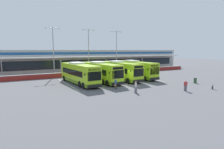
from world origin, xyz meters
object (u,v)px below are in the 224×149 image
at_px(coach_bus_right_centre, 134,70).
at_px(lamp_post_east, 117,49).
at_px(pedestrian_in_dark_coat, 186,85).
at_px(lamp_post_west, 53,49).
at_px(pedestrian_with_handbag, 116,84).
at_px(litter_bin, 195,81).
at_px(pedestrian_child, 213,86).
at_px(coach_bus_centre, 119,71).
at_px(lamp_post_centre, 89,49).
at_px(coach_bus_left_centre, 100,72).
at_px(coach_bus_leftmost, 79,74).
at_px(pedestrian_near_bin, 136,87).

bearing_deg(coach_bus_right_centre, lamp_post_east, 81.24).
height_order(pedestrian_in_dark_coat, lamp_post_west, lamp_post_west).
distance_m(pedestrian_with_handbag, litter_bin, 15.40).
bearing_deg(pedestrian_with_handbag, pedestrian_in_dark_coat, -37.27).
bearing_deg(pedestrian_child, lamp_post_west, 125.02).
height_order(pedestrian_child, lamp_post_west, lamp_post_west).
height_order(coach_bus_centre, lamp_post_centre, lamp_post_centre).
height_order(lamp_post_west, litter_bin, lamp_post_west).
bearing_deg(pedestrian_with_handbag, coach_bus_left_centre, 83.64).
relative_size(coach_bus_leftmost, coach_bus_left_centre, 1.00).
distance_m(coach_bus_leftmost, coach_bus_right_centre, 12.87).
relative_size(pedestrian_with_handbag, litter_bin, 1.74).
distance_m(lamp_post_west, lamp_post_centre, 8.27).
bearing_deg(lamp_post_centre, coach_bus_centre, -77.91).
bearing_deg(coach_bus_left_centre, litter_bin, -34.46).
distance_m(coach_bus_leftmost, pedestrian_with_handbag, 7.99).
xyz_separation_m(coach_bus_right_centre, pedestrian_near_bin, (-8.28, -11.85, -0.91)).
xyz_separation_m(coach_bus_left_centre, lamp_post_west, (-6.13, 11.42, 4.50)).
distance_m(coach_bus_left_centre, litter_bin, 17.48).
relative_size(coach_bus_centre, lamp_post_west, 1.12).
xyz_separation_m(coach_bus_right_centre, lamp_post_east, (1.59, 10.34, 4.50)).
height_order(pedestrian_with_handbag, pedestrian_child, pedestrian_with_handbag).
height_order(pedestrian_near_bin, litter_bin, pedestrian_near_bin).
distance_m(coach_bus_leftmost, coach_bus_left_centre, 4.18).
bearing_deg(pedestrian_near_bin, lamp_post_west, 106.24).
bearing_deg(litter_bin, pedestrian_in_dark_coat, -152.54).
relative_size(coach_bus_right_centre, lamp_post_centre, 1.12).
xyz_separation_m(pedestrian_near_bin, lamp_post_centre, (1.76, 21.76, 5.42)).
relative_size(pedestrian_near_bin, lamp_post_centre, 0.15).
bearing_deg(coach_bus_leftmost, pedestrian_in_dark_coat, -49.27).
distance_m(lamp_post_centre, litter_bin, 24.79).
relative_size(lamp_post_west, litter_bin, 11.83).
relative_size(coach_bus_left_centre, coach_bus_centre, 1.00).
distance_m(coach_bus_leftmost, pedestrian_in_dark_coat, 17.71).
xyz_separation_m(pedestrian_child, pedestrian_near_bin, (-11.74, 3.73, 0.33)).
relative_size(lamp_post_centre, lamp_post_east, 1.00).
relative_size(pedestrian_with_handbag, lamp_post_east, 0.15).
distance_m(pedestrian_with_handbag, pedestrian_near_bin, 3.77).
bearing_deg(pedestrian_in_dark_coat, lamp_post_west, 118.41).
xyz_separation_m(pedestrian_child, lamp_post_centre, (-9.98, 25.49, 5.75)).
relative_size(pedestrian_in_dark_coat, pedestrian_child, 1.61).
distance_m(coach_bus_left_centre, pedestrian_child, 19.00).
height_order(pedestrian_with_handbag, lamp_post_centre, lamp_post_centre).
distance_m(pedestrian_in_dark_coat, pedestrian_near_bin, 7.47).
height_order(coach_bus_left_centre, pedestrian_child, coach_bus_left_centre).
distance_m(coach_bus_leftmost, pedestrian_child, 21.84).
bearing_deg(coach_bus_centre, pedestrian_near_bin, -109.73).
bearing_deg(pedestrian_child, coach_bus_centre, 117.32).
distance_m(coach_bus_right_centre, lamp_post_west, 18.63).
xyz_separation_m(pedestrian_child, litter_bin, (2.27, 4.74, -0.07)).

